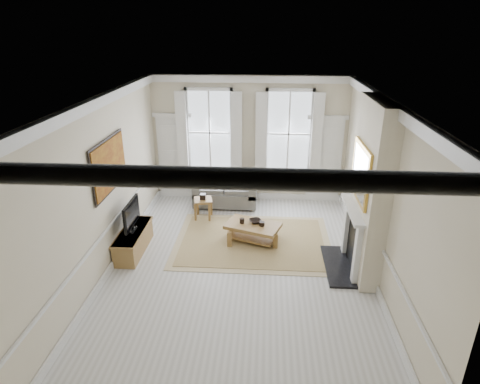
# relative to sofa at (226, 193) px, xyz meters

# --- Properties ---
(floor) EXTENTS (7.20, 7.20, 0.00)m
(floor) POSITION_rel_sofa_xyz_m (0.60, -3.11, -0.35)
(floor) COLOR #B7B5AD
(floor) RESTS_ON ground
(ceiling) EXTENTS (7.20, 7.20, 0.00)m
(ceiling) POSITION_rel_sofa_xyz_m (0.60, -3.11, 3.05)
(ceiling) COLOR white
(ceiling) RESTS_ON back_wall
(back_wall) EXTENTS (5.20, 0.00, 5.20)m
(back_wall) POSITION_rel_sofa_xyz_m (0.60, 0.49, 1.35)
(back_wall) COLOR beige
(back_wall) RESTS_ON floor
(left_wall) EXTENTS (0.00, 7.20, 7.20)m
(left_wall) POSITION_rel_sofa_xyz_m (-2.00, -3.11, 1.35)
(left_wall) COLOR beige
(left_wall) RESTS_ON floor
(right_wall) EXTENTS (0.00, 7.20, 7.20)m
(right_wall) POSITION_rel_sofa_xyz_m (3.20, -3.11, 1.35)
(right_wall) COLOR beige
(right_wall) RESTS_ON floor
(window_left) EXTENTS (1.26, 0.20, 2.20)m
(window_left) POSITION_rel_sofa_xyz_m (-0.45, 0.44, 1.55)
(window_left) COLOR #B2BCC6
(window_left) RESTS_ON back_wall
(window_right) EXTENTS (1.26, 0.20, 2.20)m
(window_right) POSITION_rel_sofa_xyz_m (1.65, 0.44, 1.55)
(window_right) COLOR #B2BCC6
(window_right) RESTS_ON back_wall
(door_left) EXTENTS (0.90, 0.08, 2.30)m
(door_left) POSITION_rel_sofa_xyz_m (-1.45, 0.45, 0.80)
(door_left) COLOR silver
(door_left) RESTS_ON floor
(door_right) EXTENTS (0.90, 0.08, 2.30)m
(door_right) POSITION_rel_sofa_xyz_m (2.65, 0.45, 0.80)
(door_right) COLOR silver
(door_right) RESTS_ON floor
(painting) EXTENTS (0.05, 1.66, 1.06)m
(painting) POSITION_rel_sofa_xyz_m (-1.96, -2.81, 1.70)
(painting) COLOR #AA7B1D
(painting) RESTS_ON left_wall
(chimney_breast) EXTENTS (0.35, 1.70, 3.38)m
(chimney_breast) POSITION_rel_sofa_xyz_m (3.03, -2.91, 1.35)
(chimney_breast) COLOR beige
(chimney_breast) RESTS_ON floor
(hearth) EXTENTS (0.55, 1.50, 0.05)m
(hearth) POSITION_rel_sofa_xyz_m (2.60, -2.91, -0.32)
(hearth) COLOR black
(hearth) RESTS_ON floor
(fireplace) EXTENTS (0.21, 1.45, 1.33)m
(fireplace) POSITION_rel_sofa_xyz_m (2.80, -2.91, 0.39)
(fireplace) COLOR silver
(fireplace) RESTS_ON floor
(mirror) EXTENTS (0.06, 1.26, 1.06)m
(mirror) POSITION_rel_sofa_xyz_m (2.81, -2.91, 1.70)
(mirror) COLOR gold
(mirror) RESTS_ON chimney_breast
(sofa) EXTENTS (1.68, 0.82, 0.82)m
(sofa) POSITION_rel_sofa_xyz_m (0.00, 0.00, 0.00)
(sofa) COLOR #5D5D5B
(sofa) RESTS_ON floor
(side_table) EXTENTS (0.52, 0.52, 0.53)m
(side_table) POSITION_rel_sofa_xyz_m (-0.48, -0.89, 0.07)
(side_table) COLOR brown
(side_table) RESTS_ON floor
(rug) EXTENTS (3.50, 2.60, 0.02)m
(rug) POSITION_rel_sofa_xyz_m (0.82, -2.00, -0.34)
(rug) COLOR olive
(rug) RESTS_ON floor
(coffee_table) EXTENTS (1.34, 1.04, 0.44)m
(coffee_table) POSITION_rel_sofa_xyz_m (0.82, -2.00, 0.01)
(coffee_table) COLOR brown
(coffee_table) RESTS_ON rug
(ceramic_pot_a) EXTENTS (0.11, 0.11, 0.11)m
(ceramic_pot_a) POSITION_rel_sofa_xyz_m (0.57, -1.95, 0.15)
(ceramic_pot_a) COLOR black
(ceramic_pot_a) RESTS_ON coffee_table
(ceramic_pot_b) EXTENTS (0.13, 0.13, 0.09)m
(ceramic_pot_b) POSITION_rel_sofa_xyz_m (1.02, -2.05, 0.14)
(ceramic_pot_b) COLOR black
(ceramic_pot_b) RESTS_ON coffee_table
(bowl) EXTENTS (0.35, 0.35, 0.07)m
(bowl) POSITION_rel_sofa_xyz_m (0.87, -1.90, 0.13)
(bowl) COLOR black
(bowl) RESTS_ON coffee_table
(tv_stand) EXTENTS (0.45, 1.41, 0.50)m
(tv_stand) POSITION_rel_sofa_xyz_m (-1.74, -2.58, -0.10)
(tv_stand) COLOR brown
(tv_stand) RESTS_ON floor
(tv) EXTENTS (0.08, 0.90, 0.68)m
(tv) POSITION_rel_sofa_xyz_m (-1.72, -2.58, 0.55)
(tv) COLOR black
(tv) RESTS_ON tv_stand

